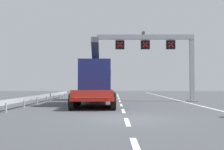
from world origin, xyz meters
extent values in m
plane|color=#424449|center=(0.00, 0.00, 0.00)|extent=(112.00, 112.00, 0.00)
cube|color=silver|center=(0.06, -6.00, 0.01)|extent=(0.20, 2.60, 0.01)
cube|color=silver|center=(0.06, -1.11, 0.01)|extent=(0.20, 2.60, 0.01)
cube|color=silver|center=(0.06, 3.78, 0.01)|extent=(0.20, 2.60, 0.01)
cube|color=silver|center=(0.06, 8.67, 0.01)|extent=(0.20, 2.60, 0.01)
cube|color=silver|center=(0.06, 13.56, 0.01)|extent=(0.20, 2.60, 0.01)
cube|color=silver|center=(0.06, 18.45, 0.01)|extent=(0.20, 2.60, 0.01)
cube|color=silver|center=(0.06, 23.34, 0.01)|extent=(0.20, 2.60, 0.01)
cube|color=silver|center=(0.06, 28.23, 0.01)|extent=(0.20, 2.60, 0.01)
cube|color=silver|center=(0.06, 33.12, 0.01)|extent=(0.20, 2.60, 0.01)
cube|color=silver|center=(6.20, 12.00, 0.01)|extent=(0.20, 63.00, 0.01)
cube|color=#9EA0A5|center=(7.15, 13.30, 3.31)|extent=(0.40, 0.40, 6.61)
cube|color=slate|center=(7.15, 13.30, 0.04)|extent=(0.90, 0.90, 0.08)
cube|color=#9EA0A5|center=(2.57, 13.30, 6.36)|extent=(9.56, 0.44, 0.44)
cube|color=#4C4C51|center=(2.38, 13.30, 6.76)|extent=(0.28, 0.40, 0.28)
cube|color=black|center=(5.08, 13.30, 5.60)|extent=(0.89, 0.24, 0.89)
cube|color=#9EA0A5|center=(5.08, 13.30, 6.09)|extent=(0.08, 0.08, 0.16)
cube|color=red|center=(5.08, 13.17, 5.60)|extent=(0.55, 0.02, 0.55)
cube|color=red|center=(5.08, 13.17, 5.60)|extent=(0.55, 0.02, 0.55)
cube|color=black|center=(2.57, 13.30, 5.60)|extent=(0.89, 0.24, 0.89)
cube|color=#9EA0A5|center=(2.57, 13.30, 6.09)|extent=(0.08, 0.08, 0.16)
cube|color=red|center=(2.57, 13.17, 5.60)|extent=(0.55, 0.02, 0.55)
cube|color=red|center=(2.57, 13.17, 5.60)|extent=(0.55, 0.02, 0.55)
cube|color=black|center=(0.06, 13.30, 5.60)|extent=(0.89, 0.24, 0.89)
cube|color=#9EA0A5|center=(0.06, 13.30, 6.09)|extent=(0.08, 0.08, 0.16)
cube|color=red|center=(0.06, 13.17, 5.60)|extent=(0.55, 0.02, 0.55)
cube|color=red|center=(0.06, 13.17, 5.60)|extent=(0.55, 0.02, 0.55)
cube|color=red|center=(-2.02, 8.76, 0.73)|extent=(3.05, 10.47, 0.24)
cube|color=red|center=(-1.89, 3.48, 1.10)|extent=(2.66, 0.15, 0.44)
cylinder|color=black|center=(-3.26, 4.22, 0.55)|extent=(0.35, 1.11, 1.10)
cylinder|color=black|center=(-0.56, 4.29, 0.55)|extent=(0.35, 1.11, 1.10)
cylinder|color=black|center=(-3.28, 5.27, 0.55)|extent=(0.35, 1.11, 1.10)
cylinder|color=black|center=(-0.58, 5.34, 0.55)|extent=(0.35, 1.11, 1.10)
cylinder|color=black|center=(-3.31, 6.32, 0.55)|extent=(0.35, 1.11, 1.10)
cylinder|color=black|center=(-0.61, 6.39, 0.55)|extent=(0.35, 1.11, 1.10)
cylinder|color=black|center=(-3.33, 7.37, 0.55)|extent=(0.35, 1.11, 1.10)
cylinder|color=black|center=(-0.63, 7.44, 0.55)|extent=(0.35, 1.11, 1.10)
cylinder|color=black|center=(-3.36, 8.42, 0.55)|extent=(0.35, 1.11, 1.10)
cylinder|color=black|center=(-0.66, 8.49, 0.55)|extent=(0.35, 1.11, 1.10)
cube|color=orange|center=(-2.19, 15.85, 2.10)|extent=(2.65, 3.26, 3.10)
cube|color=black|center=(-2.19, 15.85, 2.80)|extent=(2.68, 3.28, 0.60)
cylinder|color=black|center=(-3.50, 16.70, 0.55)|extent=(0.37, 1.11, 1.10)
cylinder|color=black|center=(-0.93, 16.77, 0.55)|extent=(0.37, 1.11, 1.10)
cylinder|color=black|center=(-3.45, 14.70, 0.55)|extent=(0.37, 1.11, 1.10)
cylinder|color=black|center=(-0.88, 14.77, 0.55)|extent=(0.37, 1.11, 1.10)
cube|color=navy|center=(-2.03, 9.16, 2.20)|extent=(2.52, 5.78, 2.70)
cube|color=#2D2D33|center=(-2.01, 8.30, 4.15)|extent=(0.63, 2.96, 2.29)
cube|color=red|center=(-2.87, 3.41, 0.80)|extent=(0.20, 0.06, 0.12)
cube|color=red|center=(-0.91, 3.46, 0.80)|extent=(0.20, 0.06, 0.12)
cube|color=#999EA3|center=(-6.98, 10.69, 0.60)|extent=(0.04, 25.37, 0.32)
cube|color=#999EA3|center=(-6.92, 2.76, 0.30)|extent=(0.10, 0.10, 0.60)
cube|color=#999EA3|center=(-6.92, 5.93, 0.30)|extent=(0.10, 0.10, 0.60)
cube|color=#999EA3|center=(-6.92, 9.10, 0.30)|extent=(0.10, 0.10, 0.60)
cube|color=#999EA3|center=(-6.92, 12.27, 0.30)|extent=(0.10, 0.10, 0.60)
cube|color=#999EA3|center=(-6.92, 15.44, 0.30)|extent=(0.10, 0.10, 0.60)
cube|color=#999EA3|center=(-6.92, 18.62, 0.30)|extent=(0.10, 0.10, 0.60)
cube|color=#999EA3|center=(-6.92, 21.79, 0.30)|extent=(0.10, 0.10, 0.60)
camera|label=1|loc=(-0.52, -13.03, 1.66)|focal=42.90mm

